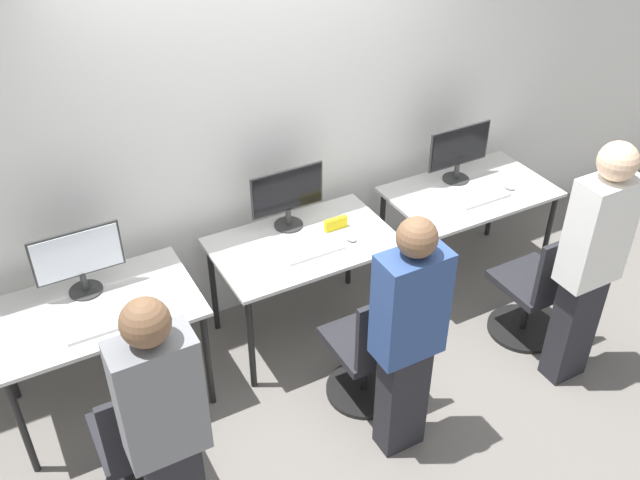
# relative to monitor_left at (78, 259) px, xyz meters

# --- Properties ---
(ground_plane) EXTENTS (20.00, 20.00, 0.00)m
(ground_plane) POSITION_rel_monitor_left_xyz_m (1.33, -0.53, -0.97)
(ground_plane) COLOR slate
(wall_back) EXTENTS (12.00, 0.05, 2.80)m
(wall_back) POSITION_rel_monitor_left_xyz_m (1.33, 0.31, 0.43)
(wall_back) COLOR silver
(wall_back) RESTS_ON ground_plane
(desk_left) EXTENTS (1.15, 0.72, 0.74)m
(desk_left) POSITION_rel_monitor_left_xyz_m (-0.00, -0.17, -0.31)
(desk_left) COLOR silver
(desk_left) RESTS_ON ground_plane
(monitor_left) EXTENTS (0.50, 0.19, 0.41)m
(monitor_left) POSITION_rel_monitor_left_xyz_m (0.00, 0.00, 0.00)
(monitor_left) COLOR #2D2D2D
(monitor_left) RESTS_ON desk_left
(keyboard_left) EXTENTS (0.39, 0.15, 0.02)m
(keyboard_left) POSITION_rel_monitor_left_xyz_m (-0.00, -0.35, -0.22)
(keyboard_left) COLOR silver
(keyboard_left) RESTS_ON desk_left
(mouse_left) EXTENTS (0.06, 0.09, 0.03)m
(mouse_left) POSITION_rel_monitor_left_xyz_m (0.28, -0.38, -0.21)
(mouse_left) COLOR silver
(mouse_left) RESTS_ON desk_left
(office_chair_left) EXTENTS (0.48, 0.48, 0.89)m
(office_chair_left) POSITION_rel_monitor_left_xyz_m (0.00, -0.92, -0.60)
(office_chair_left) COLOR black
(office_chair_left) RESTS_ON ground_plane
(person_left) EXTENTS (0.36, 0.21, 1.58)m
(person_left) POSITION_rel_monitor_left_xyz_m (0.06, -1.28, -0.11)
(person_left) COLOR #232328
(person_left) RESTS_ON ground_plane
(desk_center) EXTENTS (1.15, 0.72, 0.74)m
(desk_center) POSITION_rel_monitor_left_xyz_m (1.33, -0.17, -0.31)
(desk_center) COLOR silver
(desk_center) RESTS_ON ground_plane
(monitor_center) EXTENTS (0.50, 0.19, 0.41)m
(monitor_center) POSITION_rel_monitor_left_xyz_m (1.33, 0.05, 0.00)
(monitor_center) COLOR #2D2D2D
(monitor_center) RESTS_ON desk_center
(keyboard_center) EXTENTS (0.39, 0.15, 0.02)m
(keyboard_center) POSITION_rel_monitor_left_xyz_m (1.33, -0.28, -0.22)
(keyboard_center) COLOR silver
(keyboard_center) RESTS_ON desk_center
(mouse_center) EXTENTS (0.06, 0.09, 0.03)m
(mouse_center) POSITION_rel_monitor_left_xyz_m (1.60, -0.29, -0.21)
(mouse_center) COLOR silver
(mouse_center) RESTS_ON desk_center
(office_chair_center) EXTENTS (0.48, 0.48, 0.89)m
(office_chair_center) POSITION_rel_monitor_left_xyz_m (1.39, -0.90, -0.60)
(office_chair_center) COLOR black
(office_chair_center) RESTS_ON ground_plane
(person_center) EXTENTS (0.36, 0.20, 1.54)m
(person_center) POSITION_rel_monitor_left_xyz_m (1.36, -1.27, -0.13)
(person_center) COLOR #232328
(person_center) RESTS_ON ground_plane
(desk_right) EXTENTS (1.15, 0.72, 0.74)m
(desk_right) POSITION_rel_monitor_left_xyz_m (2.65, -0.17, -0.31)
(desk_right) COLOR silver
(desk_right) RESTS_ON ground_plane
(monitor_right) EXTENTS (0.50, 0.19, 0.41)m
(monitor_right) POSITION_rel_monitor_left_xyz_m (2.65, 0.00, 0.00)
(monitor_right) COLOR #2D2D2D
(monitor_right) RESTS_ON desk_right
(keyboard_right) EXTENTS (0.39, 0.15, 0.02)m
(keyboard_right) POSITION_rel_monitor_left_xyz_m (2.65, -0.29, -0.22)
(keyboard_right) COLOR silver
(keyboard_right) RESTS_ON desk_right
(mouse_right) EXTENTS (0.06, 0.09, 0.03)m
(mouse_right) POSITION_rel_monitor_left_xyz_m (2.91, -0.28, -0.21)
(mouse_right) COLOR silver
(mouse_right) RESTS_ON desk_right
(office_chair_right) EXTENTS (0.48, 0.48, 0.89)m
(office_chair_right) POSITION_rel_monitor_left_xyz_m (2.64, -0.95, -0.60)
(office_chair_right) COLOR black
(office_chair_right) RESTS_ON ground_plane
(person_right) EXTENTS (0.36, 0.22, 1.65)m
(person_right) POSITION_rel_monitor_left_xyz_m (2.59, -1.31, -0.07)
(person_right) COLOR #232328
(person_right) RESTS_ON ground_plane
(placard_center) EXTENTS (0.16, 0.03, 0.08)m
(placard_center) POSITION_rel_monitor_left_xyz_m (1.58, -0.13, -0.19)
(placard_center) COLOR yellow
(placard_center) RESTS_ON desk_center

